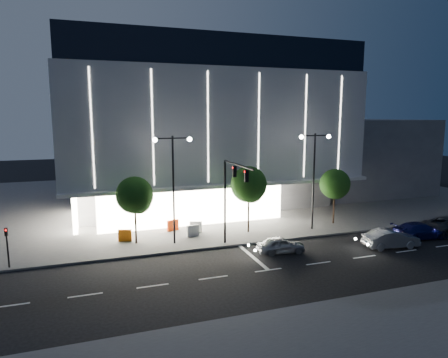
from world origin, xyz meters
TOP-DOWN VIEW (x-y plane):
  - ground at (0.00, 0.00)m, footprint 160.00×160.00m
  - sidewalk_museum at (5.00, 24.00)m, footprint 70.00×40.00m
  - sidewalk_near at (5.00, -12.00)m, footprint 70.00×10.00m
  - museum at (2.98, 22.31)m, footprint 30.00×25.80m
  - annex_building at (26.00, 24.00)m, footprint 16.00×20.00m
  - traffic_mast at (1.00, 3.34)m, footprint 0.33×5.89m
  - street_lamp_west at (-3.00, 6.00)m, footprint 3.16×0.36m
  - street_lamp_east at (10.00, 6.00)m, footprint 3.16×0.36m
  - ped_signal_far at (-15.00, 4.50)m, footprint 0.22×0.24m
  - tree_left at (-5.97, 7.02)m, footprint 3.02×3.02m
  - tree_mid at (4.03, 7.02)m, footprint 3.25×3.25m
  - tree_right at (13.03, 7.02)m, footprint 2.91×2.91m
  - car_lead at (4.40, 1.37)m, footprint 3.86×1.81m
  - car_second at (13.42, -0.36)m, footprint 4.65×2.06m
  - car_third at (17.52, 0.76)m, footprint 5.00×2.21m
  - barrier_a at (-6.82, 7.85)m, footprint 1.13×0.54m
  - barrier_b at (-0.54, 8.40)m, footprint 1.12×0.58m
  - barrier_c at (-2.39, 9.60)m, footprint 1.12×0.58m
  - barrier_d at (-1.09, 7.34)m, footprint 1.13×0.44m

SIDE VIEW (x-z plane):
  - ground at x=0.00m, z-range 0.00..0.00m
  - sidewalk_museum at x=5.00m, z-range 0.00..0.15m
  - sidewalk_near at x=5.00m, z-range 0.00..0.15m
  - car_lead at x=4.40m, z-range 0.00..1.28m
  - barrier_a at x=-6.82m, z-range 0.15..1.15m
  - barrier_b at x=-0.54m, z-range 0.15..1.15m
  - barrier_c at x=-2.39m, z-range 0.15..1.15m
  - barrier_d at x=-1.09m, z-range 0.15..1.15m
  - car_third at x=17.52m, z-range 0.00..1.43m
  - car_second at x=13.42m, z-range 0.00..1.48m
  - ped_signal_far at x=-15.00m, z-range 0.39..3.39m
  - tree_right at x=13.03m, z-range 1.13..6.64m
  - tree_left at x=-5.97m, z-range 1.17..6.90m
  - tree_mid at x=4.03m, z-range 1.26..7.41m
  - annex_building at x=26.00m, z-range 0.00..10.00m
  - traffic_mast at x=1.00m, z-range 1.49..8.56m
  - street_lamp_west at x=-3.00m, z-range 1.46..10.46m
  - street_lamp_east at x=10.00m, z-range 1.46..10.46m
  - museum at x=2.98m, z-range 0.27..18.27m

